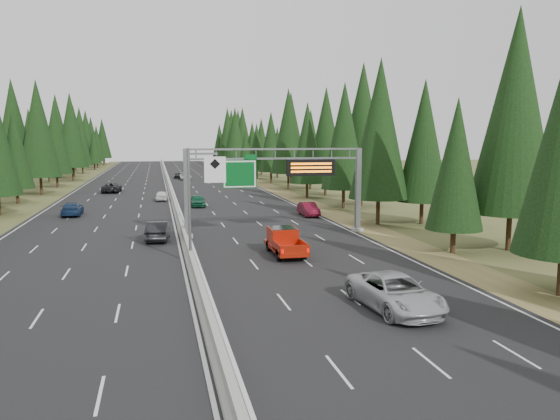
{
  "coord_description": "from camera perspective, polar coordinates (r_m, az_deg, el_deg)",
  "views": [
    {
      "loc": [
        -2.17,
        -12.91,
        8.66
      ],
      "look_at": [
        5.3,
        20.0,
        4.28
      ],
      "focal_mm": 35.0,
      "sensor_mm": 36.0,
      "label": 1
    }
  ],
  "objects": [
    {
      "name": "median_barrier",
      "position": [
        93.3,
        -11.42,
        2.17
      ],
      "size": [
        0.7,
        260.0,
        0.85
      ],
      "color": "gray",
      "rests_on": "road"
    },
    {
      "name": "road",
      "position": [
        93.33,
        -11.41,
        1.94
      ],
      "size": [
        32.0,
        260.0,
        0.08
      ],
      "primitive_type": "cube",
      "color": "black",
      "rests_on": "ground"
    },
    {
      "name": "car_onc_far",
      "position": [
        93.06,
        -17.18,
        2.27
      ],
      "size": [
        2.99,
        6.02,
        1.64
      ],
      "primitive_type": "imported",
      "rotation": [
        0.0,
        0.0,
        3.1
      ],
      "color": "black",
      "rests_on": "road"
    },
    {
      "name": "hov_sign_pole",
      "position": [
        38.18,
        -8.59,
        1.39
      ],
      "size": [
        2.8,
        0.5,
        8.0
      ],
      "color": "slate",
      "rests_on": "road"
    },
    {
      "name": "car_ahead_far",
      "position": [
        123.7,
        -10.64,
        3.58
      ],
      "size": [
        1.83,
        3.85,
        1.27
      ],
      "primitive_type": "imported",
      "rotation": [
        0.0,
        0.0,
        -0.09
      ],
      "color": "black",
      "rests_on": "road"
    },
    {
      "name": "car_ahead_green",
      "position": [
        71.0,
        -8.62,
        0.97
      ],
      "size": [
        1.82,
        4.44,
        1.51
      ],
      "primitive_type": "imported",
      "rotation": [
        0.0,
        0.0,
        0.01
      ],
      "color": "#125133",
      "rests_on": "road"
    },
    {
      "name": "sign_gantry",
      "position": [
        49.18,
        0.27,
        3.43
      ],
      "size": [
        16.75,
        0.98,
        7.8
      ],
      "color": "slate",
      "rests_on": "road"
    },
    {
      "name": "shoulder_left",
      "position": [
        94.61,
        -22.25,
        1.6
      ],
      "size": [
        3.6,
        260.0,
        0.06
      ],
      "primitive_type": "cube",
      "color": "#465025",
      "rests_on": "ground"
    },
    {
      "name": "car_onc_white",
      "position": [
        78.84,
        -12.24,
        1.48
      ],
      "size": [
        1.95,
        4.19,
        1.39
      ],
      "primitive_type": "imported",
      "rotation": [
        0.0,
        0.0,
        3.06
      ],
      "color": "white",
      "rests_on": "road"
    },
    {
      "name": "car_ahead_white",
      "position": [
        118.95,
        -9.86,
        3.48
      ],
      "size": [
        2.4,
        5.09,
        1.41
      ],
      "primitive_type": "imported",
      "rotation": [
        0.0,
        0.0,
        -0.01
      ],
      "color": "silver",
      "rests_on": "road"
    },
    {
      "name": "tree_row_left",
      "position": [
        94.94,
        -25.02,
        7.16
      ],
      "size": [
        12.23,
        242.7,
        18.87
      ],
      "color": "black",
      "rests_on": "ground"
    },
    {
      "name": "red_pickup",
      "position": [
        41.13,
        0.41,
        -3.13
      ],
      "size": [
        2.13,
        5.96,
        1.94
      ],
      "color": "black",
      "rests_on": "road"
    },
    {
      "name": "car_ahead_dkgrey",
      "position": [
        104.38,
        -4.31,
        3.06
      ],
      "size": [
        2.46,
        5.3,
        1.5
      ],
      "primitive_type": "imported",
      "rotation": [
        0.0,
        0.0,
        0.07
      ],
      "color": "black",
      "rests_on": "road"
    },
    {
      "name": "shoulder_right",
      "position": [
        95.42,
        -0.66,
        2.2
      ],
      "size": [
        3.6,
        260.0,
        0.06
      ],
      "primitive_type": "cube",
      "color": "olive",
      "rests_on": "ground"
    },
    {
      "name": "car_ahead_dkred",
      "position": [
        61.67,
        3.0,
        0.09
      ],
      "size": [
        1.6,
        4.58,
        1.51
      ],
      "primitive_type": "imported",
      "rotation": [
        0.0,
        0.0,
        -0.0
      ],
      "color": "maroon",
      "rests_on": "road"
    },
    {
      "name": "silver_minivan",
      "position": [
        28.49,
        11.92,
        -8.43
      ],
      "size": [
        3.55,
        6.67,
        1.79
      ],
      "primitive_type": "imported",
      "rotation": [
        0.0,
        0.0,
        0.09
      ],
      "color": "#AFAFB4",
      "rests_on": "road"
    },
    {
      "name": "tree_row_right",
      "position": [
        89.44,
        2.9,
        7.9
      ],
      "size": [
        12.09,
        245.05,
        18.97
      ],
      "color": "black",
      "rests_on": "ground"
    },
    {
      "name": "car_onc_near",
      "position": [
        47.85,
        -12.63,
        -2.13
      ],
      "size": [
        2.21,
        5.11,
        1.63
      ],
      "primitive_type": "imported",
      "rotation": [
        0.0,
        0.0,
        3.04
      ],
      "color": "black",
      "rests_on": "road"
    },
    {
      "name": "car_onc_blue",
      "position": [
        66.18,
        -20.88,
        0.11
      ],
      "size": [
        2.26,
        5.26,
        1.51
      ],
      "primitive_type": "imported",
      "rotation": [
        0.0,
        0.0,
        3.17
      ],
      "color": "navy",
      "rests_on": "road"
    }
  ]
}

